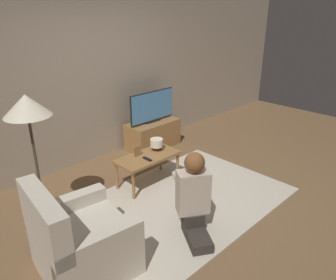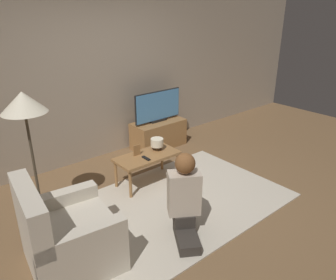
{
  "view_description": "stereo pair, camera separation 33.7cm",
  "coord_description": "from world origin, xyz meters",
  "px_view_note": "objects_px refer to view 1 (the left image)",
  "views": [
    {
      "loc": [
        -2.6,
        -2.42,
        2.33
      ],
      "look_at": [
        0.32,
        0.55,
        0.61
      ],
      "focal_mm": 35.0,
      "sensor_mm": 36.0,
      "label": 1
    },
    {
      "loc": [
        -2.36,
        -2.65,
        2.33
      ],
      "look_at": [
        0.32,
        0.55,
        0.61
      ],
      "focal_mm": 35.0,
      "sensor_mm": 36.0,
      "label": 2
    }
  ],
  "objects_px": {
    "person_kneeling": "(194,194)",
    "table_lamp": "(157,143)",
    "floor_lamp": "(28,113)",
    "coffee_table": "(148,159)",
    "armchair": "(80,243)",
    "tv": "(152,107)"
  },
  "relations": [
    {
      "from": "floor_lamp",
      "to": "table_lamp",
      "type": "relative_size",
      "value": 8.5
    },
    {
      "from": "person_kneeling",
      "to": "table_lamp",
      "type": "bearing_deg",
      "value": -83.8
    },
    {
      "from": "tv",
      "to": "coffee_table",
      "type": "bearing_deg",
      "value": -134.88
    },
    {
      "from": "armchair",
      "to": "table_lamp",
      "type": "distance_m",
      "value": 1.92
    },
    {
      "from": "table_lamp",
      "to": "coffee_table",
      "type": "bearing_deg",
      "value": -166.14
    },
    {
      "from": "floor_lamp",
      "to": "person_kneeling",
      "type": "height_order",
      "value": "floor_lamp"
    },
    {
      "from": "tv",
      "to": "table_lamp",
      "type": "height_order",
      "value": "tv"
    },
    {
      "from": "armchair",
      "to": "person_kneeling",
      "type": "relative_size",
      "value": 0.98
    },
    {
      "from": "person_kneeling",
      "to": "table_lamp",
      "type": "height_order",
      "value": "person_kneeling"
    },
    {
      "from": "tv",
      "to": "coffee_table",
      "type": "xyz_separation_m",
      "value": [
        -0.93,
        -0.93,
        -0.36
      ]
    },
    {
      "from": "tv",
      "to": "floor_lamp",
      "type": "bearing_deg",
      "value": -161.43
    },
    {
      "from": "tv",
      "to": "person_kneeling",
      "type": "height_order",
      "value": "tv"
    },
    {
      "from": "coffee_table",
      "to": "floor_lamp",
      "type": "xyz_separation_m",
      "value": [
        -1.45,
        0.13,
        0.96
      ]
    },
    {
      "from": "tv",
      "to": "person_kneeling",
      "type": "relative_size",
      "value": 0.98
    },
    {
      "from": "floor_lamp",
      "to": "armchair",
      "type": "distance_m",
      "value": 1.38
    },
    {
      "from": "tv",
      "to": "table_lamp",
      "type": "xyz_separation_m",
      "value": [
        -0.71,
        -0.88,
        -0.2
      ]
    },
    {
      "from": "person_kneeling",
      "to": "table_lamp",
      "type": "distance_m",
      "value": 1.32
    },
    {
      "from": "floor_lamp",
      "to": "person_kneeling",
      "type": "bearing_deg",
      "value": -49.42
    },
    {
      "from": "floor_lamp",
      "to": "coffee_table",
      "type": "bearing_deg",
      "value": -5.24
    },
    {
      "from": "armchair",
      "to": "tv",
      "type": "bearing_deg",
      "value": -48.34
    },
    {
      "from": "tv",
      "to": "coffee_table",
      "type": "distance_m",
      "value": 1.36
    },
    {
      "from": "table_lamp",
      "to": "person_kneeling",
      "type": "bearing_deg",
      "value": -115.59
    }
  ]
}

